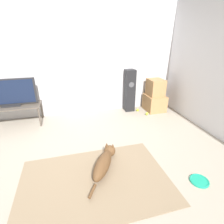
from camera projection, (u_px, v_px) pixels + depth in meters
name	position (u px, v px, depth m)	size (l,w,h in m)	color
ground_plane	(80.00, 169.00, 2.51)	(12.00, 12.00, 0.00)	#9E9384
wall_back	(67.00, 60.00, 3.86)	(8.00, 0.06, 2.55)	silver
area_rug	(95.00, 181.00, 2.30)	(1.94, 1.30, 0.01)	#847056
dog	(104.00, 162.00, 2.48)	(0.54, 0.85, 0.23)	brown
frisbee	(199.00, 181.00, 2.30)	(0.24, 0.24, 0.03)	#199E7A
cardboard_box_lower	(154.00, 103.00, 4.46)	(0.45, 0.52, 0.40)	#A87A4C
cardboard_box_upper	(156.00, 87.00, 4.31)	(0.36, 0.41, 0.40)	#A87A4C
floor_speaker	(130.00, 91.00, 4.33)	(0.23, 0.24, 1.04)	black
tv_stand	(12.00, 108.00, 3.64)	(1.11, 0.49, 0.43)	brown
tv	(9.00, 93.00, 3.52)	(1.04, 0.20, 0.56)	#232326
tennis_ball_by_boxes	(138.00, 110.00, 4.45)	(0.07, 0.07, 0.07)	#C6E033
tennis_ball_near_speaker	(147.00, 114.00, 4.24)	(0.07, 0.07, 0.07)	#C6E033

